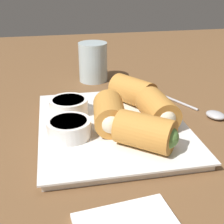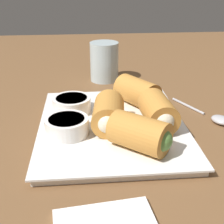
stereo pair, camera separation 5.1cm
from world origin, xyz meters
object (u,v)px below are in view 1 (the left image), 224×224
dipping_bowl_near (69,129)px  dipping_bowl_far (69,106)px  spoon (211,113)px  drinking_glass (93,62)px  serving_plate (112,127)px

dipping_bowl_near → dipping_bowl_far: bearing=-3.5°
spoon → drinking_glass: size_ratio=1.48×
serving_plate → dipping_bowl_far: 9.32cm
serving_plate → dipping_bowl_near: 8.81cm
dipping_bowl_far → drinking_glass: 23.09cm
serving_plate → dipping_bowl_far: dipping_bowl_far is taller
drinking_glass → serving_plate: bearing=179.0°
dipping_bowl_near → drinking_glass: 31.95cm
serving_plate → spoon: 20.12cm
dipping_bowl_near → spoon: (5.52, -27.74, -2.40)cm
serving_plate → dipping_bowl_far: (5.52, 7.15, 2.27)cm
dipping_bowl_near → serving_plate: bearing=-65.0°
drinking_glass → dipping_bowl_near: bearing=165.1°
dipping_bowl_near → drinking_glass: bearing=-14.9°
dipping_bowl_far → spoon: (-3.59, -27.18, -2.40)cm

